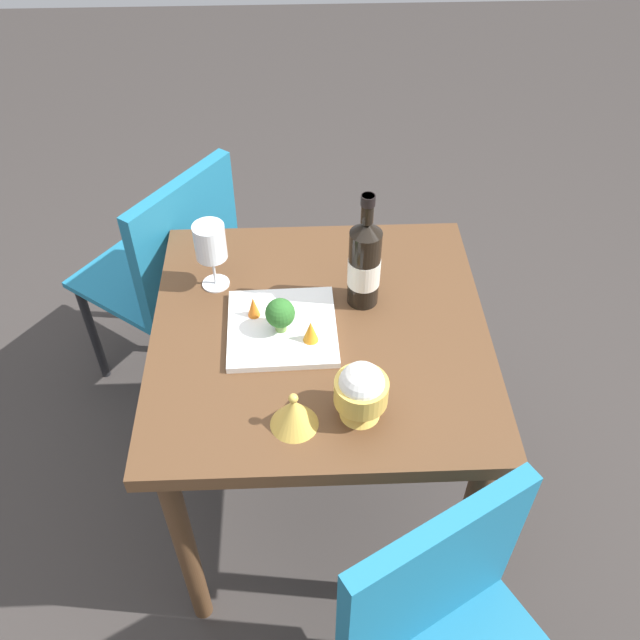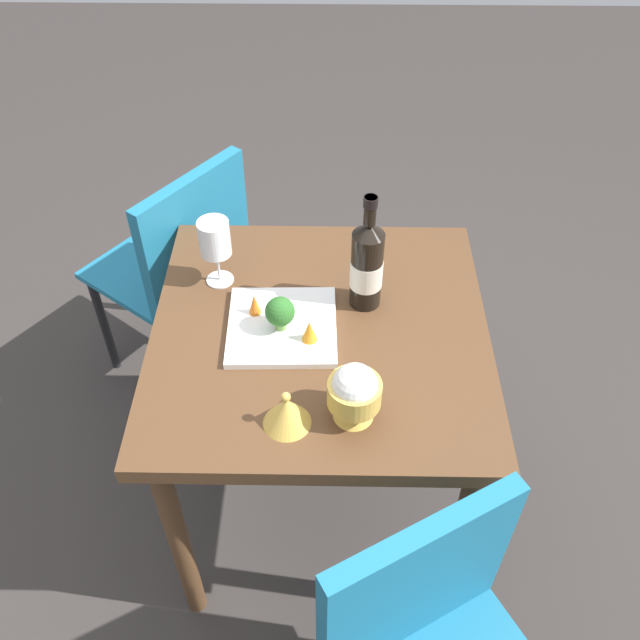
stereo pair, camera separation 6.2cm
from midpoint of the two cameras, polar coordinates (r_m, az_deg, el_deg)
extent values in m
plane|color=#383330|center=(2.20, -0.83, -14.51)|extent=(8.00, 8.00, 0.00)
cube|color=brown|center=(1.62, -1.09, -1.28)|extent=(0.78, 0.78, 0.04)
cylinder|color=brown|center=(1.76, -12.06, -18.02)|extent=(0.05, 0.05, 0.71)
cylinder|color=brown|center=(1.76, 10.74, -17.35)|extent=(0.05, 0.05, 0.71)
cylinder|color=brown|center=(2.14, -10.11, -2.02)|extent=(0.05, 0.05, 0.71)
cylinder|color=brown|center=(2.14, 7.72, -1.53)|extent=(0.05, 0.05, 0.71)
cube|color=teal|center=(2.28, -14.37, 3.72)|extent=(0.56, 0.56, 0.02)
cube|color=teal|center=(2.04, -11.83, 6.34)|extent=(0.27, 0.35, 0.40)
cylinder|color=black|center=(2.47, -18.96, -1.01)|extent=(0.03, 0.03, 0.43)
cylinder|color=black|center=(2.61, -13.57, 3.42)|extent=(0.03, 0.03, 0.43)
cylinder|color=black|center=(2.27, -13.30, -4.50)|extent=(0.03, 0.03, 0.43)
cylinder|color=black|center=(2.42, -7.82, 0.50)|extent=(0.03, 0.03, 0.43)
cube|color=teal|center=(1.38, 7.92, -20.37)|extent=(0.37, 0.23, 0.40)
cylinder|color=black|center=(1.83, 11.30, -23.55)|extent=(0.03, 0.03, 0.43)
cylinder|color=black|center=(1.60, 2.56, 4.30)|extent=(0.08, 0.08, 0.20)
cone|color=black|center=(1.53, 2.70, 7.62)|extent=(0.08, 0.08, 0.03)
cylinder|color=black|center=(1.50, 2.77, 9.13)|extent=(0.03, 0.03, 0.07)
cylinder|color=black|center=(1.49, 2.80, 9.85)|extent=(0.03, 0.03, 0.02)
cylinder|color=silver|center=(1.61, 2.55, 4.02)|extent=(0.08, 0.08, 0.07)
cylinder|color=white|center=(1.74, -9.61, 2.98)|extent=(0.07, 0.07, 0.00)
cylinder|color=white|center=(1.71, -9.79, 4.09)|extent=(0.01, 0.01, 0.08)
cylinder|color=white|center=(1.65, -10.15, 6.38)|extent=(0.08, 0.08, 0.09)
cone|color=gold|center=(1.42, 2.09, -7.23)|extent=(0.08, 0.08, 0.04)
cylinder|color=gold|center=(1.38, 2.14, -5.96)|extent=(0.11, 0.11, 0.05)
sphere|color=white|center=(1.37, 2.16, -5.36)|extent=(0.09, 0.09, 0.09)
cone|color=gold|center=(1.40, -3.45, -7.68)|extent=(0.10, 0.10, 0.07)
sphere|color=gold|center=(1.36, -3.53, -6.52)|extent=(0.02, 0.02, 0.02)
cube|color=white|center=(1.59, -4.26, -0.74)|extent=(0.26, 0.26, 0.02)
cylinder|color=#729E4C|center=(1.57, -4.38, -0.43)|extent=(0.03, 0.03, 0.03)
sphere|color=#2D6B28|center=(1.55, -4.46, 0.55)|extent=(0.07, 0.07, 0.07)
cone|color=orange|center=(1.60, -6.62, 1.10)|extent=(0.03, 0.03, 0.05)
cone|color=orange|center=(1.54, -1.93, -0.95)|extent=(0.04, 0.04, 0.06)
camera|label=1|loc=(0.03, -91.12, -1.12)|focal=38.70mm
camera|label=2|loc=(0.03, 88.88, 1.12)|focal=38.70mm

